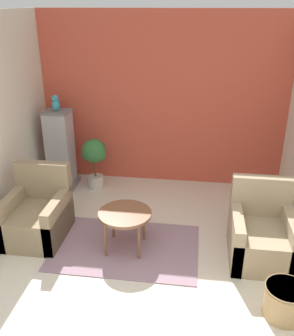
{
  "coord_description": "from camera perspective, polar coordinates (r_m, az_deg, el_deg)",
  "views": [
    {
      "loc": [
        0.58,
        -2.42,
        2.81
      ],
      "look_at": [
        0.0,
        1.71,
        0.96
      ],
      "focal_mm": 40.0,
      "sensor_mm": 36.0,
      "label": 1
    }
  ],
  "objects": [
    {
      "name": "wall_back_accent",
      "position": [
        6.07,
        2.33,
        10.18
      ],
      "size": [
        4.04,
        0.06,
        2.74
      ],
      "color": "#C64C38",
      "rests_on": "ground_plane"
    },
    {
      "name": "wicker_basket",
      "position": [
        4.05,
        20.28,
        -18.41
      ],
      "size": [
        0.41,
        0.41,
        0.34
      ],
      "color": "tan",
      "rests_on": "ground_plane"
    },
    {
      "name": "parrot",
      "position": [
        5.99,
        -13.72,
        9.55
      ],
      "size": [
        0.12,
        0.22,
        0.26
      ],
      "color": "teal",
      "rests_on": "birdcage"
    },
    {
      "name": "area_rug",
      "position": [
        4.79,
        -3.25,
        -11.95
      ],
      "size": [
        1.8,
        1.2,
        0.01
      ],
      "color": "gray",
      "rests_on": "ground_plane"
    },
    {
      "name": "potted_plant",
      "position": [
        6.06,
        -8.06,
        1.8
      ],
      "size": [
        0.42,
        0.38,
        0.84
      ],
      "color": "beige",
      "rests_on": "ground_plane"
    },
    {
      "name": "armchair_left",
      "position": [
        5.06,
        -16.35,
        -7.07
      ],
      "size": [
        0.72,
        0.83,
        0.91
      ],
      "color": "#8E7A5B",
      "rests_on": "ground_plane"
    },
    {
      "name": "armchair_right",
      "position": [
        4.69,
        17.01,
        -9.85
      ],
      "size": [
        0.72,
        0.83,
        0.91
      ],
      "color": "#9E896B",
      "rests_on": "ground_plane"
    },
    {
      "name": "birdcage",
      "position": [
        6.22,
        -13.05,
        2.65
      ],
      "size": [
        0.46,
        0.46,
        1.27
      ],
      "color": "slate",
      "rests_on": "ground_plane"
    },
    {
      "name": "coffee_table",
      "position": [
        4.54,
        -3.38,
        -7.34
      ],
      "size": [
        0.64,
        0.64,
        0.51
      ],
      "color": "brown",
      "rests_on": "ground_plane"
    }
  ]
}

